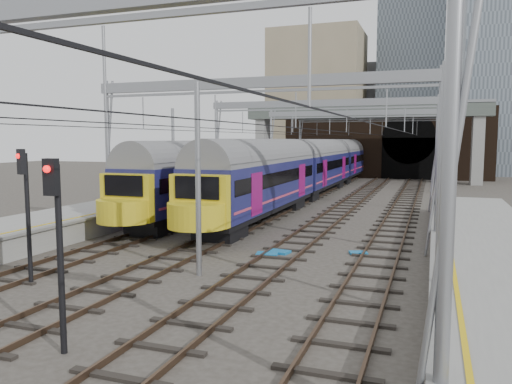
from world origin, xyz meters
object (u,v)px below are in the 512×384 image
at_px(train_second, 299,162).
at_px(signal_near_centre, 57,231).
at_px(train_main, 336,162).
at_px(signal_near_left, 26,199).

height_order(train_second, signal_near_centre, train_second).
bearing_deg(train_second, signal_near_centre, -82.32).
relative_size(train_main, signal_near_centre, 14.94).
distance_m(train_main, signal_near_centre, 45.18).
xyz_separation_m(train_main, signal_near_left, (-2.97, -40.97, 0.38)).
bearing_deg(train_main, signal_near_centre, -87.47).
bearing_deg(train_second, signal_near_left, -88.53).
xyz_separation_m(signal_near_left, signal_near_centre, (4.96, -4.16, -0.06)).
bearing_deg(train_second, train_main, 9.74).
bearing_deg(signal_near_centre, train_second, 95.56).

